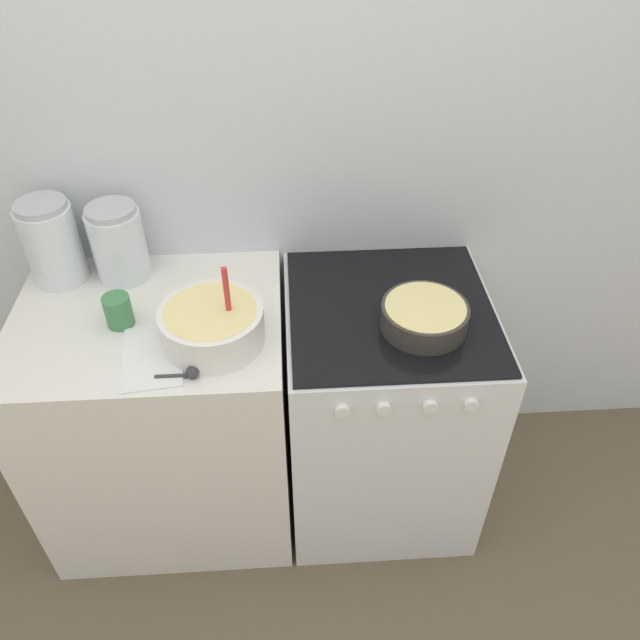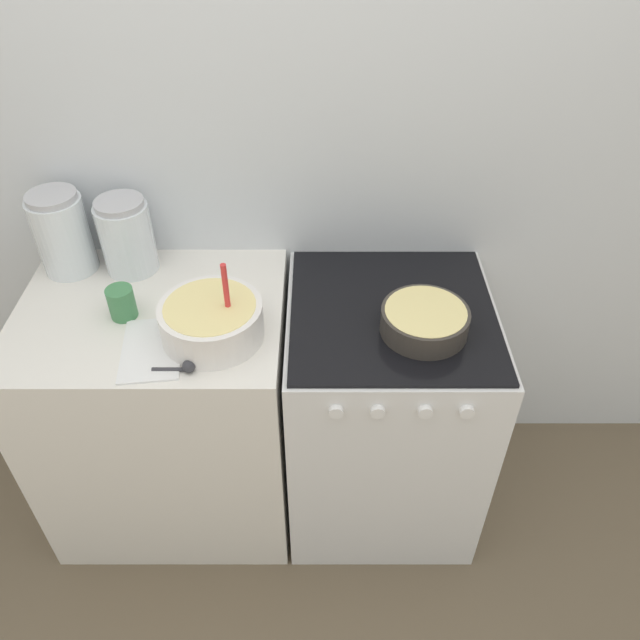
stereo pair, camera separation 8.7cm
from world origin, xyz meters
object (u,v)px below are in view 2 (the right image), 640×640
object	(u,v)px
tin_can	(123,302)
storage_jar_left	(65,237)
storage_jar_middle	(129,240)
baking_pan	(426,320)
stove	(384,411)
mixing_bowl	(213,319)

from	to	relation	value
tin_can	storage_jar_left	bearing A→B (deg)	133.04
storage_jar_middle	tin_can	distance (m)	0.25
storage_jar_left	baking_pan	bearing A→B (deg)	-15.78
storage_jar_left	storage_jar_middle	distance (m)	0.20
storage_jar_left	stove	bearing A→B (deg)	-12.04
mixing_bowl	baking_pan	size ratio (longest dim) A/B	1.16
storage_jar_left	tin_can	distance (m)	0.34
baking_pan	stove	bearing A→B (deg)	130.33
mixing_bowl	tin_can	world-z (taller)	mixing_bowl
mixing_bowl	stove	bearing A→B (deg)	12.40
stove	baking_pan	xyz separation A→B (m)	(0.08, -0.09, 0.49)
mixing_bowl	storage_jar_left	bearing A→B (deg)	146.48
storage_jar_middle	stove	bearing A→B (deg)	-14.82
storage_jar_left	storage_jar_middle	size ratio (longest dim) A/B	1.09
tin_can	baking_pan	bearing A→B (deg)	-4.45
baking_pan	storage_jar_left	size ratio (longest dim) A/B	0.93
tin_can	mixing_bowl	bearing A→B (deg)	-18.01
mixing_bowl	storage_jar_middle	distance (m)	0.45
baking_pan	storage_jar_middle	distance (m)	0.96
stove	tin_can	xyz separation A→B (m)	(-0.80, -0.03, 0.50)
baking_pan	tin_can	distance (m)	0.88
stove	storage_jar_left	world-z (taller)	storage_jar_left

